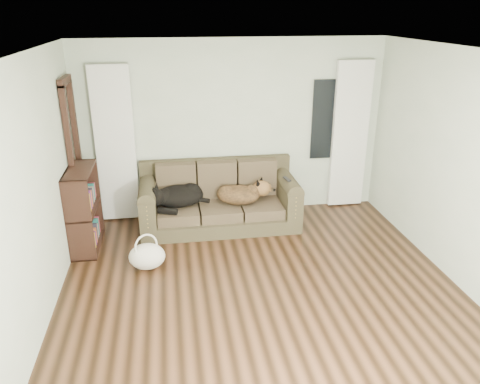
{
  "coord_description": "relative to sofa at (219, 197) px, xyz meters",
  "views": [
    {
      "loc": [
        -0.94,
        -4.2,
        2.99
      ],
      "look_at": [
        -0.03,
        1.6,
        0.65
      ],
      "focal_mm": 35.0,
      "sensor_mm": 36.0,
      "label": 1
    }
  ],
  "objects": [
    {
      "name": "wall_back",
      "position": [
        0.27,
        0.53,
        0.85
      ],
      "size": [
        4.5,
        0.04,
        2.6
      ],
      "primitive_type": "cube",
      "color": "beige",
      "rests_on": "ground"
    },
    {
      "name": "tote_bag",
      "position": [
        -1.01,
        -1.07,
        -0.29
      ],
      "size": [
        0.49,
        0.41,
        0.32
      ],
      "primitive_type": "ellipsoid",
      "rotation": [
        0.0,
        0.0,
        0.16
      ],
      "color": "silver",
      "rests_on": "floor"
    },
    {
      "name": "ceiling",
      "position": [
        0.27,
        -1.97,
        2.15
      ],
      "size": [
        5.0,
        5.0,
        0.0
      ],
      "primitive_type": "plane",
      "color": "white",
      "rests_on": "ground"
    },
    {
      "name": "curtain_right",
      "position": [
        2.07,
        0.45,
        0.7
      ],
      "size": [
        0.55,
        0.08,
        2.25
      ],
      "primitive_type": "cube",
      "color": "white",
      "rests_on": "ground"
    },
    {
      "name": "sofa",
      "position": [
        0.0,
        0.0,
        0.0
      ],
      "size": [
        2.24,
        0.97,
        0.92
      ],
      "primitive_type": "cube",
      "color": "#3D3622",
      "rests_on": "floor"
    },
    {
      "name": "dog_shepherd",
      "position": [
        0.31,
        -0.02,
        0.04
      ],
      "size": [
        0.75,
        0.63,
        0.29
      ],
      "primitive_type": "ellipsoid",
      "rotation": [
        0.0,
        0.0,
        2.85
      ],
      "color": "black",
      "rests_on": "sofa"
    },
    {
      "name": "curtain_left",
      "position": [
        -1.43,
        0.45,
        0.7
      ],
      "size": [
        0.55,
        0.08,
        2.25
      ],
      "primitive_type": "cube",
      "color": "white",
      "rests_on": "ground"
    },
    {
      "name": "wall_right",
      "position": [
        2.52,
        -1.97,
        0.85
      ],
      "size": [
        0.04,
        5.0,
        2.6
      ],
      "primitive_type": "cube",
      "color": "beige",
      "rests_on": "ground"
    },
    {
      "name": "wall_left",
      "position": [
        -1.98,
        -1.97,
        0.85
      ],
      "size": [
        0.04,
        5.0,
        2.6
      ],
      "primitive_type": "cube",
      "color": "beige",
      "rests_on": "ground"
    },
    {
      "name": "tv_remote",
      "position": [
        0.94,
        -0.17,
        0.28
      ],
      "size": [
        0.08,
        0.18,
        0.02
      ],
      "primitive_type": "cube",
      "rotation": [
        0.0,
        0.0,
        0.17
      ],
      "color": "black",
      "rests_on": "sofa"
    },
    {
      "name": "dog_black_lab",
      "position": [
        -0.61,
        -0.01,
        0.03
      ],
      "size": [
        0.76,
        0.56,
        0.3
      ],
      "primitive_type": "ellipsoid",
      "rotation": [
        0.0,
        0.0,
        0.1
      ],
      "color": "black",
      "rests_on": "sofa"
    },
    {
      "name": "door_casing",
      "position": [
        -1.93,
        0.07,
        0.6
      ],
      "size": [
        0.07,
        0.6,
        2.1
      ],
      "primitive_type": "cube",
      "color": "black",
      "rests_on": "ground"
    },
    {
      "name": "bookshelf",
      "position": [
        -1.82,
        -0.36,
        0.05
      ],
      "size": [
        0.36,
        0.88,
        1.08
      ],
      "primitive_type": "cube",
      "rotation": [
        0.0,
        0.0,
        -0.04
      ],
      "color": "black",
      "rests_on": "floor"
    },
    {
      "name": "window_pane",
      "position": [
        1.72,
        0.5,
        0.95
      ],
      "size": [
        0.5,
        0.03,
        1.2
      ],
      "primitive_type": "cube",
      "color": "black",
      "rests_on": "wall_back"
    },
    {
      "name": "floor",
      "position": [
        0.27,
        -1.97,
        -0.45
      ],
      "size": [
        5.0,
        5.0,
        0.0
      ],
      "primitive_type": "plane",
      "color": "black",
      "rests_on": "ground"
    }
  ]
}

